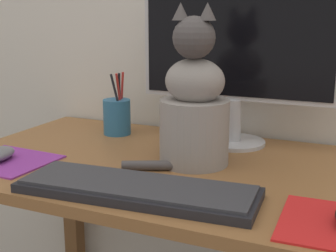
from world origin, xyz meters
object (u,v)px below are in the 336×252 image
object	(u,v)px
monitor	(236,55)
keyboard	(137,189)
pen_cup	(117,116)
cat	(194,107)

from	to	relation	value
monitor	keyboard	size ratio (longest dim) A/B	1.07
monitor	pen_cup	size ratio (longest dim) A/B	2.89
keyboard	cat	size ratio (longest dim) A/B	1.32
cat	monitor	bearing A→B (deg)	73.74
keyboard	pen_cup	xyz separation A→B (m)	(-0.27, 0.39, 0.04)
keyboard	monitor	bearing A→B (deg)	76.46
monitor	cat	distance (m)	0.23
cat	pen_cup	distance (m)	0.36
monitor	pen_cup	distance (m)	0.39
keyboard	cat	bearing A→B (deg)	78.02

